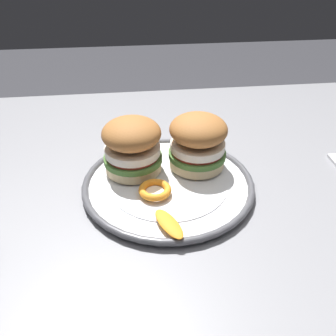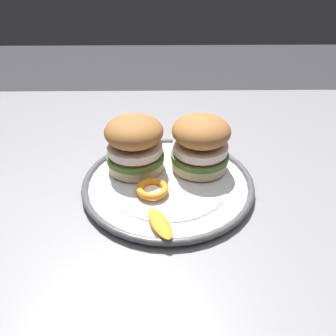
{
  "view_description": "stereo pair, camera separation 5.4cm",
  "coord_description": "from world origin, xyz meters",
  "px_view_note": "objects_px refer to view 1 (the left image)",
  "views": [
    {
      "loc": [
        0.1,
        0.49,
        1.14
      ],
      "look_at": [
        0.04,
        -0.0,
        0.81
      ],
      "focal_mm": 36.68,
      "sensor_mm": 36.0,
      "label": 1
    },
    {
      "loc": [
        0.04,
        0.49,
        1.14
      ],
      "look_at": [
        0.04,
        -0.0,
        0.81
      ],
      "focal_mm": 36.68,
      "sensor_mm": 36.0,
      "label": 2
    }
  ],
  "objects_px": {
    "sandwich_half_right": "(198,141)",
    "dining_table": "(187,224)",
    "sandwich_half_left": "(132,145)",
    "dinner_plate": "(168,182)"
  },
  "relations": [
    {
      "from": "dining_table",
      "to": "sandwich_half_right",
      "type": "relative_size",
      "value": 12.84
    },
    {
      "from": "dining_table",
      "to": "sandwich_half_left",
      "type": "distance_m",
      "value": 0.19
    },
    {
      "from": "sandwich_half_right",
      "to": "dining_table",
      "type": "bearing_deg",
      "value": 62.32
    },
    {
      "from": "sandwich_half_left",
      "to": "sandwich_half_right",
      "type": "bearing_deg",
      "value": -179.84
    },
    {
      "from": "dining_table",
      "to": "sandwich_half_left",
      "type": "bearing_deg",
      "value": -23.23
    },
    {
      "from": "dining_table",
      "to": "sandwich_half_left",
      "type": "height_order",
      "value": "sandwich_half_left"
    },
    {
      "from": "dinner_plate",
      "to": "sandwich_half_left",
      "type": "xyz_separation_m",
      "value": [
        0.06,
        -0.04,
        0.06
      ]
    },
    {
      "from": "dining_table",
      "to": "sandwich_half_left",
      "type": "xyz_separation_m",
      "value": [
        0.1,
        -0.04,
        0.16
      ]
    },
    {
      "from": "dinner_plate",
      "to": "sandwich_half_right",
      "type": "relative_size",
      "value": 2.69
    },
    {
      "from": "dinner_plate",
      "to": "sandwich_half_left",
      "type": "relative_size",
      "value": 2.86
    }
  ]
}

